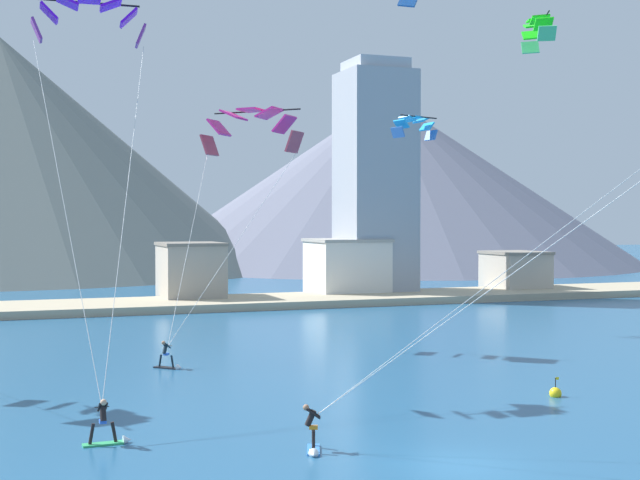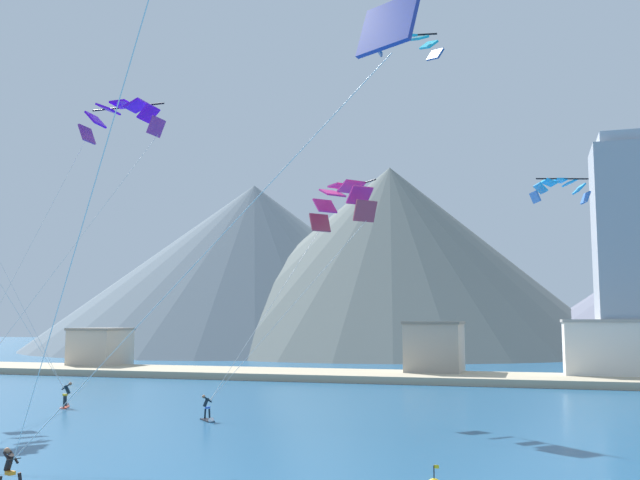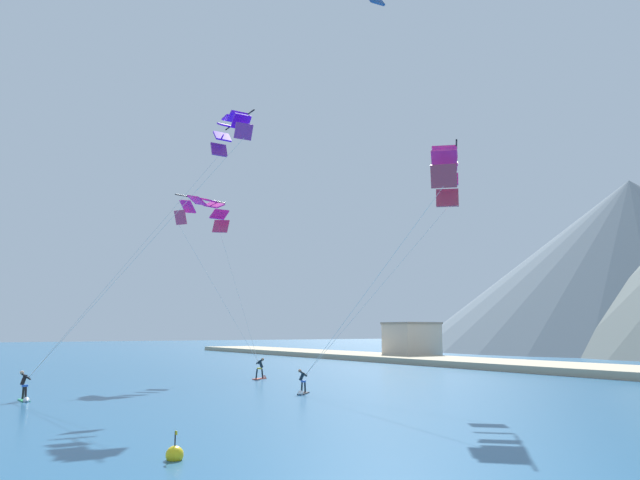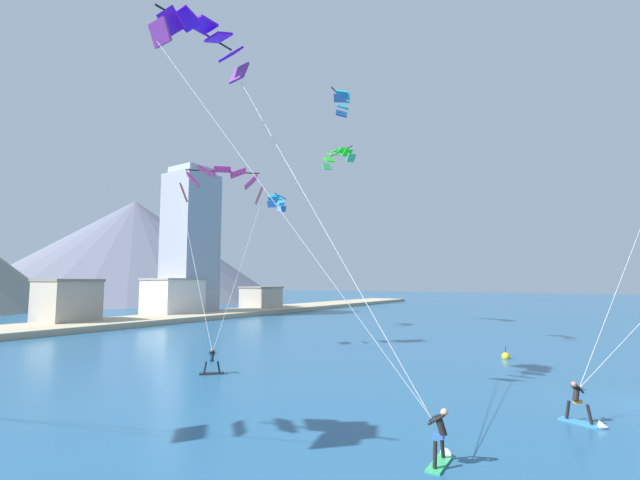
{
  "view_description": "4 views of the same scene",
  "coord_description": "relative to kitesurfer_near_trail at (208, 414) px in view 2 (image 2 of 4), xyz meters",
  "views": [
    {
      "loc": [
        -14.28,
        -25.82,
        8.16
      ],
      "look_at": [
        -0.01,
        13.39,
        7.15
      ],
      "focal_mm": 50.0,
      "sensor_mm": 36.0,
      "label": 1
    },
    {
      "loc": [
        13.27,
        -17.28,
        5.94
      ],
      "look_at": [
        3.05,
        16.81,
        9.97
      ],
      "focal_mm": 40.0,
      "sensor_mm": 36.0,
      "label": 2
    },
    {
      "loc": [
        29.23,
        1.63,
        4.03
      ],
      "look_at": [
        1.04,
        19.4,
        8.83
      ],
      "focal_mm": 35.0,
      "sensor_mm": 36.0,
      "label": 3
    },
    {
      "loc": [
        -24.05,
        2.3,
        5.56
      ],
      "look_at": [
        1.03,
        18.95,
        8.48
      ],
      "focal_mm": 24.0,
      "sensor_mm": 36.0,
      "label": 4
    }
  ],
  "objects": [
    {
      "name": "kitesurfer_mid_center",
      "position": [
        -12.35,
        3.38,
        0.15
      ],
      "size": [
        1.16,
        1.73,
        1.81
      ],
      "color": "#E54C33",
      "rests_on": "ground"
    },
    {
      "name": "mountain_peak_central_summit",
      "position": [
        -8.38,
        100.36,
        17.97
      ],
      "size": [
        86.67,
        86.67,
        36.8
      ],
      "color": "slate",
      "rests_on": "ground"
    },
    {
      "name": "parafoil_kite_distant_low_drift",
      "position": [
        12.53,
        -1.59,
        20.89
      ],
      "size": [
        3.79,
        2.68,
        1.51
      ],
      "color": "#20498C"
    },
    {
      "name": "shore_building_harbour_front",
      "position": [
        8.68,
        36.12,
        2.51
      ],
      "size": [
        5.82,
        7.12,
        5.86
      ],
      "color": "#A89E8E",
      "rests_on": "ground"
    },
    {
      "name": "shore_building_quay_west",
      "position": [
        -31.54,
        36.07,
        2.11
      ],
      "size": [
        5.76,
        6.32,
        5.06
      ],
      "color": "beige",
      "rests_on": "ground"
    },
    {
      "name": "parafoil_kite_near_trail",
      "position": [
        6.46,
        6.66,
        13.6
      ],
      "size": [
        9.42,
        9.33,
        13.91
      ],
      "color": "#AC394C"
    },
    {
      "name": "parafoil_kite_distant_high_outer",
      "position": [
        20.78,
        12.45,
        14.77
      ],
      "size": [
        4.16,
        2.45,
        1.71
      ],
      "color": "#376EC3"
    },
    {
      "name": "shoreline_strip",
      "position": [
        5.51,
        32.3,
        -0.08
      ],
      "size": [
        180.0,
        10.0,
        0.7
      ],
      "primitive_type": "cube",
      "color": "tan",
      "rests_on": "ground"
    },
    {
      "name": "mountain_peak_west_ridge",
      "position": [
        -38.76,
        102.66,
        17.16
      ],
      "size": [
        92.82,
        92.82,
        35.18
      ],
      "color": "slate",
      "rests_on": "ground"
    },
    {
      "name": "shore_building_quay_east",
      "position": [
        25.07,
        36.92,
        2.61
      ],
      "size": [
        7.45,
        7.27,
        6.06
      ],
      "color": "silver",
      "rests_on": "ground"
    },
    {
      "name": "kitesurfer_near_trail",
      "position": [
        0.0,
        0.0,
        0.0
      ],
      "size": [
        1.5,
        1.52,
        1.61
      ],
      "color": "black",
      "rests_on": "ground"
    },
    {
      "name": "highrise_tower",
      "position": [
        28.33,
        37.11,
        11.65
      ],
      "size": [
        7.0,
        7.0,
        24.57
      ],
      "color": "#999EA8",
      "rests_on": "ground"
    },
    {
      "name": "parafoil_kite_near_lead",
      "position": [
        -4.45,
        -3.34,
        17.49
      ],
      "size": [
        5.49,
        12.7,
        17.57
      ],
      "color": "#7E2C8F"
    }
  ]
}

